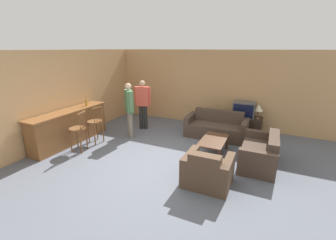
% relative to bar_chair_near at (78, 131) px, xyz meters
% --- Properties ---
extents(ground_plane, '(24.00, 24.00, 0.00)m').
position_rel_bar_chair_near_xyz_m(ground_plane, '(2.27, 0.21, -0.57)').
color(ground_plane, '#565B66').
extents(wall_back, '(9.40, 0.08, 2.60)m').
position_rel_bar_chair_near_xyz_m(wall_back, '(2.27, 3.70, 0.73)').
color(wall_back, tan).
rests_on(wall_back, ground_plane).
extents(wall_left, '(0.08, 8.49, 2.60)m').
position_rel_bar_chair_near_xyz_m(wall_left, '(-0.99, 1.46, 0.73)').
color(wall_left, tan).
rests_on(wall_left, ground_plane).
extents(bar_counter, '(0.55, 2.49, 0.97)m').
position_rel_bar_chair_near_xyz_m(bar_counter, '(-0.65, 0.33, -0.08)').
color(bar_counter, brown).
rests_on(bar_counter, ground_plane).
extents(bar_chair_near, '(0.50, 0.50, 1.09)m').
position_rel_bar_chair_near_xyz_m(bar_chair_near, '(0.00, 0.00, 0.00)').
color(bar_chair_near, brown).
rests_on(bar_chair_near, ground_plane).
extents(bar_chair_mid, '(0.49, 0.49, 1.09)m').
position_rel_bar_chair_near_xyz_m(bar_chair_mid, '(0.00, 0.64, 0.00)').
color(bar_chair_mid, brown).
rests_on(bar_chair_mid, ground_plane).
extents(couch_far, '(1.83, 0.84, 0.79)m').
position_rel_bar_chair_near_xyz_m(couch_far, '(3.07, 2.55, -0.27)').
color(couch_far, '#423328').
rests_on(couch_far, ground_plane).
extents(armchair_near, '(0.92, 0.80, 0.77)m').
position_rel_bar_chair_near_xyz_m(armchair_near, '(3.52, -0.10, -0.27)').
color(armchair_near, '#4C3828').
rests_on(armchair_near, ground_plane).
extents(loveseat_right, '(0.77, 1.45, 0.76)m').
position_rel_bar_chair_near_xyz_m(loveseat_right, '(4.43, 1.23, -0.28)').
color(loveseat_right, '#423328').
rests_on(loveseat_right, ground_plane).
extents(coffee_table, '(0.60, 1.07, 0.42)m').
position_rel_bar_chair_near_xyz_m(coffee_table, '(3.30, 1.27, -0.20)').
color(coffee_table, '#472D1E').
rests_on(coffee_table, ground_plane).
extents(tv_unit, '(1.18, 0.53, 0.52)m').
position_rel_bar_chair_near_xyz_m(tv_unit, '(3.75, 3.31, -0.31)').
color(tv_unit, '#2D2319').
rests_on(tv_unit, ground_plane).
extents(tv, '(0.67, 0.46, 0.49)m').
position_rel_bar_chair_near_xyz_m(tv, '(3.75, 3.31, 0.20)').
color(tv, '#4C4C4C').
rests_on(tv, tv_unit).
extents(bottle, '(0.07, 0.07, 0.26)m').
position_rel_bar_chair_near_xyz_m(bottle, '(-0.57, 0.95, 0.52)').
color(bottle, '#B27A23').
rests_on(bottle, bar_counter).
extents(table_lamp, '(0.28, 0.28, 0.46)m').
position_rel_bar_chair_near_xyz_m(table_lamp, '(4.18, 3.31, 0.30)').
color(table_lamp, brown).
rests_on(table_lamp, tv_unit).
extents(person_by_window, '(0.54, 0.28, 1.65)m').
position_rel_bar_chair_near_xyz_m(person_by_window, '(0.64, 2.23, 0.37)').
color(person_by_window, black).
rests_on(person_by_window, ground_plane).
extents(person_by_counter, '(0.44, 0.44, 1.67)m').
position_rel_bar_chair_near_xyz_m(person_by_counter, '(0.67, 1.40, 0.38)').
color(person_by_counter, '#756B5B').
rests_on(person_by_counter, ground_plane).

